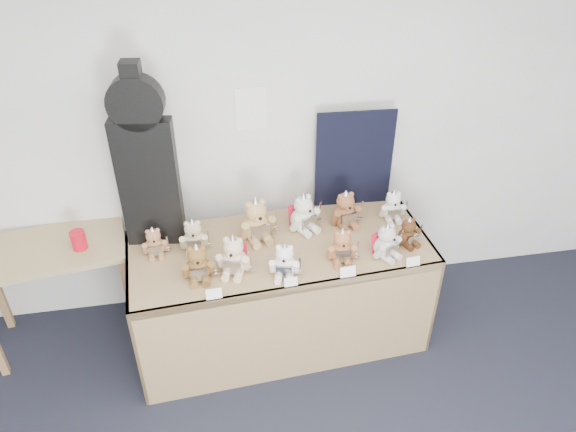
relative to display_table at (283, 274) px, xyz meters
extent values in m
plane|color=white|center=(-0.06, -1.88, 2.04)|extent=(6.00, 6.00, 0.00)
plane|color=white|center=(-0.06, 0.62, 0.69)|extent=(6.00, 0.00, 6.00)
cube|color=white|center=(-0.11, 0.62, 0.93)|extent=(0.21, 0.00, 0.30)
cube|color=#99774E|center=(-0.01, 0.08, 0.15)|extent=(2.05, 0.96, 0.06)
cube|color=#99774E|center=(0.02, -0.32, -0.24)|extent=(2.00, 0.15, 0.83)
cube|color=#99774E|center=(-0.99, 0.02, -0.24)|extent=(0.07, 0.83, 0.83)
cube|color=#99774E|center=(0.98, 0.15, -0.24)|extent=(0.07, 0.83, 0.83)
cube|color=tan|center=(-1.53, 0.34, 0.15)|extent=(1.06, 0.68, 0.04)
cube|color=brown|center=(-1.05, 0.17, -0.26)|extent=(0.06, 0.06, 0.79)
cube|color=brown|center=(-1.11, 0.64, -0.26)|extent=(0.06, 0.06, 0.79)
cube|color=black|center=(-0.80, 0.29, 0.62)|extent=(0.39, 0.16, 0.88)
cylinder|color=black|center=(-0.80, 0.29, 1.17)|extent=(0.34, 0.15, 0.33)
cube|color=black|center=(-0.80, 0.29, 1.30)|extent=(0.12, 0.11, 0.22)
cube|color=black|center=(0.60, 0.50, 0.54)|extent=(0.55, 0.05, 0.73)
cylinder|color=red|center=(-1.31, 0.30, 0.23)|extent=(0.10, 0.10, 0.13)
ellipsoid|color=brown|center=(-0.55, -0.14, 0.25)|extent=(0.16, 0.14, 0.16)
sphere|color=brown|center=(-0.55, -0.14, 0.35)|extent=(0.12, 0.12, 0.12)
cylinder|color=brown|center=(-0.54, -0.19, 0.34)|extent=(0.05, 0.03, 0.05)
sphere|color=black|center=(-0.54, -0.21, 0.34)|extent=(0.02, 0.02, 0.02)
sphere|color=brown|center=(-0.58, -0.14, 0.40)|extent=(0.04, 0.04, 0.04)
sphere|color=brown|center=(-0.51, -0.14, 0.40)|extent=(0.04, 0.04, 0.04)
cylinder|color=brown|center=(-0.62, -0.16, 0.25)|extent=(0.05, 0.09, 0.12)
cylinder|color=brown|center=(-0.47, -0.16, 0.25)|extent=(0.05, 0.09, 0.12)
cylinder|color=brown|center=(-0.58, -0.20, 0.20)|extent=(0.05, 0.11, 0.05)
cylinder|color=brown|center=(-0.51, -0.20, 0.20)|extent=(0.05, 0.11, 0.05)
cube|color=white|center=(-0.54, -0.20, 0.25)|extent=(0.10, 0.02, 0.09)
cone|color=white|center=(-0.55, -0.14, 0.40)|extent=(0.10, 0.10, 0.08)
cube|color=white|center=(-0.44, -0.17, 0.28)|extent=(0.01, 0.04, 0.17)
cube|color=white|center=(-0.44, -0.17, 0.21)|extent=(0.05, 0.01, 0.01)
ellipsoid|color=beige|center=(-0.32, -0.12, 0.25)|extent=(0.21, 0.19, 0.17)
sphere|color=beige|center=(-0.32, -0.12, 0.37)|extent=(0.13, 0.13, 0.13)
cylinder|color=beige|center=(-0.34, -0.17, 0.36)|extent=(0.06, 0.04, 0.05)
sphere|color=black|center=(-0.34, -0.19, 0.36)|extent=(0.02, 0.02, 0.02)
sphere|color=beige|center=(-0.36, -0.10, 0.41)|extent=(0.04, 0.04, 0.04)
sphere|color=beige|center=(-0.28, -0.13, 0.41)|extent=(0.04, 0.04, 0.04)
cylinder|color=beige|center=(-0.41, -0.11, 0.26)|extent=(0.07, 0.10, 0.13)
cylinder|color=beige|center=(-0.25, -0.16, 0.26)|extent=(0.07, 0.10, 0.13)
cylinder|color=beige|center=(-0.38, -0.16, 0.20)|extent=(0.08, 0.12, 0.05)
cylinder|color=beige|center=(-0.30, -0.18, 0.20)|extent=(0.08, 0.12, 0.05)
cube|color=white|center=(-0.34, -0.18, 0.25)|extent=(0.11, 0.05, 0.09)
cone|color=white|center=(-0.32, -0.12, 0.42)|extent=(0.11, 0.11, 0.08)
cube|color=white|center=(-0.23, -0.18, 0.28)|extent=(0.03, 0.04, 0.18)
cube|color=white|center=(-0.23, -0.18, 0.22)|extent=(0.05, 0.02, 0.01)
cube|color=red|center=(-0.31, -0.05, 0.26)|extent=(0.14, 0.07, 0.15)
ellipsoid|color=white|center=(-0.02, -0.20, 0.24)|extent=(0.18, 0.16, 0.15)
sphere|color=white|center=(-0.02, -0.20, 0.34)|extent=(0.11, 0.11, 0.11)
cylinder|color=white|center=(-0.03, -0.25, 0.33)|extent=(0.05, 0.04, 0.05)
sphere|color=black|center=(-0.04, -0.27, 0.33)|extent=(0.02, 0.02, 0.02)
sphere|color=white|center=(-0.06, -0.20, 0.39)|extent=(0.04, 0.04, 0.04)
sphere|color=white|center=(0.01, -0.21, 0.39)|extent=(0.04, 0.04, 0.04)
cylinder|color=white|center=(-0.10, -0.21, 0.25)|extent=(0.06, 0.09, 0.11)
cylinder|color=white|center=(0.04, -0.24, 0.25)|extent=(0.06, 0.09, 0.11)
cylinder|color=white|center=(-0.07, -0.25, 0.20)|extent=(0.07, 0.11, 0.05)
cylinder|color=white|center=(0.00, -0.26, 0.20)|extent=(0.07, 0.11, 0.05)
cube|color=white|center=(-0.04, -0.26, 0.25)|extent=(0.10, 0.04, 0.08)
cone|color=white|center=(-0.02, -0.20, 0.39)|extent=(0.09, 0.09, 0.07)
cube|color=white|center=(0.06, -0.26, 0.27)|extent=(0.02, 0.04, 0.16)
cube|color=white|center=(0.06, -0.26, 0.21)|extent=(0.05, 0.02, 0.01)
ellipsoid|color=#A6673F|center=(0.36, -0.12, 0.24)|extent=(0.16, 0.14, 0.15)
sphere|color=#A6673F|center=(0.36, -0.12, 0.34)|extent=(0.11, 0.11, 0.11)
cylinder|color=#A6673F|center=(0.36, -0.17, 0.33)|extent=(0.05, 0.03, 0.05)
sphere|color=black|center=(0.35, -0.19, 0.33)|extent=(0.02, 0.02, 0.02)
sphere|color=#A6673F|center=(0.32, -0.12, 0.39)|extent=(0.04, 0.04, 0.04)
sphere|color=#A6673F|center=(0.40, -0.13, 0.39)|extent=(0.04, 0.04, 0.04)
cylinder|color=#A6673F|center=(0.29, -0.14, 0.25)|extent=(0.05, 0.09, 0.11)
cylinder|color=#A6673F|center=(0.43, -0.15, 0.25)|extent=(0.05, 0.09, 0.11)
cylinder|color=#A6673F|center=(0.32, -0.17, 0.20)|extent=(0.05, 0.10, 0.05)
cylinder|color=#A6673F|center=(0.39, -0.18, 0.20)|extent=(0.05, 0.10, 0.05)
cube|color=white|center=(0.36, -0.18, 0.24)|extent=(0.10, 0.03, 0.08)
cone|color=white|center=(0.36, -0.12, 0.39)|extent=(0.09, 0.09, 0.07)
cube|color=white|center=(0.45, -0.16, 0.27)|extent=(0.02, 0.04, 0.16)
cube|color=white|center=(0.45, -0.16, 0.21)|extent=(0.05, 0.01, 0.01)
ellipsoid|color=silver|center=(0.65, -0.13, 0.24)|extent=(0.20, 0.19, 0.16)
sphere|color=silver|center=(0.65, -0.13, 0.35)|extent=(0.11, 0.11, 0.11)
cylinder|color=silver|center=(0.67, -0.17, 0.34)|extent=(0.05, 0.05, 0.05)
sphere|color=black|center=(0.68, -0.19, 0.34)|extent=(0.02, 0.02, 0.02)
sphere|color=silver|center=(0.62, -0.15, 0.39)|extent=(0.04, 0.04, 0.04)
sphere|color=silver|center=(0.68, -0.11, 0.39)|extent=(0.04, 0.04, 0.04)
cylinder|color=silver|center=(0.59, -0.18, 0.25)|extent=(0.08, 0.10, 0.12)
cylinder|color=silver|center=(0.72, -0.11, 0.25)|extent=(0.08, 0.10, 0.12)
cylinder|color=silver|center=(0.65, -0.19, 0.20)|extent=(0.09, 0.11, 0.05)
cylinder|color=silver|center=(0.71, -0.16, 0.20)|extent=(0.09, 0.11, 0.05)
cube|color=white|center=(0.68, -0.18, 0.25)|extent=(0.10, 0.06, 0.09)
cone|color=white|center=(0.65, -0.13, 0.40)|extent=(0.10, 0.10, 0.07)
cube|color=white|center=(0.75, -0.11, 0.27)|extent=(0.03, 0.04, 0.16)
cube|color=white|center=(0.75, -0.11, 0.21)|extent=(0.04, 0.03, 0.01)
cube|color=red|center=(0.62, -0.08, 0.25)|extent=(0.12, 0.08, 0.14)
ellipsoid|color=#4F2F1B|center=(0.83, -0.04, 0.23)|extent=(0.16, 0.15, 0.13)
sphere|color=#4F2F1B|center=(0.83, -0.04, 0.32)|extent=(0.10, 0.10, 0.10)
cylinder|color=#4F2F1B|center=(0.85, -0.07, 0.31)|extent=(0.05, 0.03, 0.04)
sphere|color=black|center=(0.85, -0.09, 0.31)|extent=(0.02, 0.02, 0.02)
sphere|color=#4F2F1B|center=(0.80, -0.05, 0.36)|extent=(0.03, 0.03, 0.03)
sphere|color=#4F2F1B|center=(0.86, -0.02, 0.36)|extent=(0.03, 0.03, 0.03)
cylinder|color=#4F2F1B|center=(0.78, -0.07, 0.24)|extent=(0.06, 0.08, 0.10)
cylinder|color=#4F2F1B|center=(0.90, -0.03, 0.24)|extent=(0.06, 0.08, 0.10)
cylinder|color=#4F2F1B|center=(0.82, -0.09, 0.20)|extent=(0.07, 0.09, 0.04)
cylinder|color=#4F2F1B|center=(0.88, -0.07, 0.20)|extent=(0.07, 0.09, 0.04)
cube|color=white|center=(0.85, -0.08, 0.24)|extent=(0.08, 0.04, 0.07)
cone|color=white|center=(0.83, -0.04, 0.36)|extent=(0.08, 0.08, 0.06)
cube|color=white|center=(0.92, -0.03, 0.26)|extent=(0.02, 0.03, 0.14)
cube|color=white|center=(0.92, -0.03, 0.21)|extent=(0.04, 0.02, 0.01)
ellipsoid|color=beige|center=(-0.56, 0.15, 0.24)|extent=(0.15, 0.13, 0.15)
sphere|color=beige|center=(-0.56, 0.15, 0.34)|extent=(0.11, 0.11, 0.11)
cylinder|color=beige|center=(-0.56, 0.10, 0.33)|extent=(0.05, 0.03, 0.05)
sphere|color=black|center=(-0.56, 0.08, 0.33)|extent=(0.02, 0.02, 0.02)
sphere|color=beige|center=(-0.60, 0.15, 0.38)|extent=(0.04, 0.04, 0.04)
sphere|color=beige|center=(-0.53, 0.15, 0.38)|extent=(0.04, 0.04, 0.04)
cylinder|color=beige|center=(-0.63, 0.13, 0.25)|extent=(0.04, 0.08, 0.11)
cylinder|color=beige|center=(-0.49, 0.13, 0.25)|extent=(0.04, 0.08, 0.11)
cylinder|color=beige|center=(-0.60, 0.10, 0.20)|extent=(0.05, 0.10, 0.04)
cylinder|color=beige|center=(-0.53, 0.09, 0.20)|extent=(0.05, 0.10, 0.04)
cube|color=white|center=(-0.56, 0.09, 0.24)|extent=(0.10, 0.02, 0.08)
cone|color=white|center=(-0.56, 0.15, 0.39)|extent=(0.09, 0.09, 0.07)
cube|color=white|center=(-0.47, 0.11, 0.27)|extent=(0.01, 0.04, 0.16)
cube|color=white|center=(-0.47, 0.11, 0.21)|extent=(0.05, 0.01, 0.01)
ellipsoid|color=tan|center=(-0.14, 0.21, 0.26)|extent=(0.23, 0.21, 0.20)
sphere|color=tan|center=(-0.14, 0.21, 0.39)|extent=(0.15, 0.15, 0.15)
cylinder|color=tan|center=(-0.13, 0.15, 0.38)|extent=(0.07, 0.05, 0.06)
sphere|color=black|center=(-0.12, 0.12, 0.38)|extent=(0.02, 0.02, 0.02)
sphere|color=tan|center=(-0.19, 0.19, 0.45)|extent=(0.05, 0.05, 0.05)
sphere|color=tan|center=(-0.10, 0.22, 0.45)|extent=(0.05, 0.05, 0.05)
cylinder|color=tan|center=(-0.23, 0.16, 0.27)|extent=(0.08, 0.12, 0.15)
cylinder|color=tan|center=(-0.05, 0.20, 0.27)|extent=(0.08, 0.12, 0.15)
cylinder|color=tan|center=(-0.17, 0.13, 0.20)|extent=(0.09, 0.14, 0.06)
cylinder|color=tan|center=(-0.08, 0.15, 0.20)|extent=(0.09, 0.14, 0.06)
cube|color=white|center=(-0.13, 0.13, 0.27)|extent=(0.13, 0.05, 0.11)
cone|color=white|center=(-0.14, 0.21, 0.46)|extent=(0.12, 0.12, 0.09)
cube|color=white|center=(-0.01, 0.20, 0.30)|extent=(0.03, 0.05, 0.21)
cube|color=white|center=(-0.01, 0.20, 0.22)|extent=(0.06, 0.02, 0.01)
ellipsoid|color=silver|center=(0.18, 0.25, 0.25)|extent=(0.22, 0.21, 0.18)
sphere|color=silver|center=(0.18, 0.25, 0.37)|extent=(0.13, 0.13, 0.13)
cylinder|color=silver|center=(0.21, 0.20, 0.36)|extent=(0.06, 0.05, 0.05)
sphere|color=black|center=(0.22, 0.19, 0.36)|extent=(0.02, 0.02, 0.02)
sphere|color=silver|center=(0.15, 0.23, 0.42)|extent=(0.04, 0.04, 0.04)
sphere|color=silver|center=(0.22, 0.27, 0.42)|extent=(0.04, 0.04, 0.04)
cylinder|color=silver|center=(0.12, 0.19, 0.26)|extent=(0.09, 0.11, 0.13)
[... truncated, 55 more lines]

